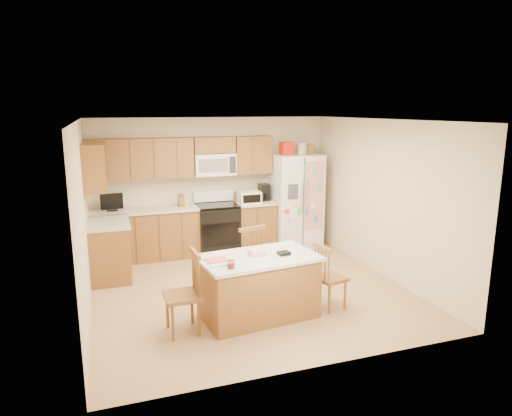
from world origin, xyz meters
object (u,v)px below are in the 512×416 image
object	(u,v)px
stove	(217,227)
refrigerator	(296,199)
windsor_chair_left	(184,295)
island	(258,286)
windsor_chair_right	(329,278)
windsor_chair_back	(247,261)

from	to	relation	value
stove	refrigerator	distance (m)	1.63
windsor_chair_left	refrigerator	bearing A→B (deg)	46.89
refrigerator	island	size ratio (longest dim) A/B	1.28
stove	island	bearing A→B (deg)	-93.27
windsor_chair_left	island	bearing A→B (deg)	6.86
windsor_chair_left	windsor_chair_right	xyz separation A→B (m)	(1.97, 0.07, -0.05)
refrigerator	island	bearing A→B (deg)	-121.91
refrigerator	island	world-z (taller)	refrigerator
refrigerator	windsor_chair_right	world-z (taller)	refrigerator
stove	windsor_chair_back	world-z (taller)	stove
refrigerator	windsor_chair_back	world-z (taller)	refrigerator
stove	island	distance (m)	2.85
stove	windsor_chair_left	xyz separation A→B (m)	(-1.15, -2.96, 0.00)
windsor_chair_back	windsor_chair_right	size ratio (longest dim) A/B	1.16
refrigerator	windsor_chair_back	xyz separation A→B (m)	(-1.64, -2.02, -0.43)
island	windsor_chair_back	size ratio (longest dim) A/B	1.52
stove	windsor_chair_right	bearing A→B (deg)	-74.11
stove	refrigerator	xyz separation A→B (m)	(1.57, -0.06, 0.45)
island	windsor_chair_back	world-z (taller)	windsor_chair_back
island	stove	bearing A→B (deg)	86.73
windsor_chair_left	windsor_chair_back	distance (m)	1.39
island	windsor_chair_left	size ratio (longest dim) A/B	1.58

